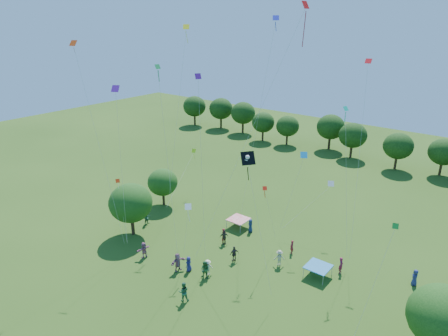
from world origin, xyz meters
The scene contains 38 objects.
near_tree_west centered at (-12.93, 13.59, 3.94)m, with size 4.86×4.86×6.14m.
near_tree_north centered at (-15.80, 21.14, 3.23)m, with size 3.91×3.91×4.99m.
near_tree_east centered at (18.36, 15.34, 3.80)m, with size 4.93×4.93×6.03m.
treeline centered at (-1.73, 55.43, 4.09)m, with size 88.01×8.77×6.77m.
tent_red_stripe centered at (-4.41, 22.37, 1.04)m, with size 2.20×2.20×1.10m.
tent_blue centered at (7.24, 19.35, 1.04)m, with size 2.20×2.20×1.10m.
crowd_person_0 centered at (-3.04, 12.31, 0.78)m, with size 0.77×0.42×1.57m, color navy.
crowd_person_1 centered at (-3.53, 18.49, 0.89)m, with size 0.67×0.43×1.78m, color maroon.
crowd_person_2 centered at (-1.03, 12.42, 0.90)m, with size 0.89×0.48×1.81m, color #29612F.
crowd_person_4 centered at (-0.57, 16.41, 0.84)m, with size 0.99×0.45×1.69m, color #3C3130.
crowd_person_5 centered at (-8.32, 11.22, 0.86)m, with size 1.60×0.57×1.72m, color #A76187.
crowd_person_6 centered at (-2.67, 22.33, 0.80)m, with size 0.79×0.42×1.59m, color navy.
crowd_person_7 centered at (8.75, 21.21, 0.84)m, with size 0.63×0.41×1.69m, color maroon.
crowd_person_8 centered at (-13.47, 16.24, 0.86)m, with size 0.85×0.46×1.71m, color #25563A.
crowd_person_9 centered at (-1.15, 12.94, 0.83)m, with size 1.08×0.49×1.66m, color beige.
crowd_person_10 centered at (-3.44, 18.39, 0.82)m, with size 0.97×0.44×1.65m, color #37342C.
crowd_person_11 centered at (-3.96, 11.72, 0.94)m, with size 1.75×0.62×1.87m, color #824C6B.
crowd_person_12 centered at (14.88, 23.63, 0.81)m, with size 0.80×0.43×1.62m, color navy.
crowd_person_13 centered at (3.33, 21.27, 0.76)m, with size 0.57×0.37×1.53m, color maroon.
crowd_person_14 centered at (-0.38, 8.79, 0.94)m, with size 0.93×0.50×1.88m, color #2B6642.
crowd_person_15 centered at (3.40, 18.62, 0.84)m, with size 1.10×0.50×1.69m, color #A8A486.
pirate_kite centered at (4.16, 11.67, 13.14)m, with size 2.50×1.72×12.58m.
red_high_kite centered at (2.07, 19.62, 19.77)m, with size 6.24×8.37×23.32m.
small_kite_0 centered at (6.89, 27.63, 15.13)m, with size 3.31×7.35×18.20m.
small_kite_1 centered at (-13.65, 10.05, 17.04)m, with size 4.54×0.72×20.05m.
small_kite_2 centered at (-12.82, 22.57, 18.31)m, with size 0.86×4.67×21.31m.
small_kite_3 centered at (-2.98, 10.03, 14.21)m, with size 0.35×1.31×18.66m.
small_kite_4 centered at (2.16, 24.38, 8.94)m, with size 1.99×1.76×8.86m.
small_kite_5 centered at (-11.54, 11.91, 14.47)m, with size 2.25×2.08×15.92m.
small_kite_6 centered at (-3.42, 12.83, 6.10)m, with size 1.32×0.71×5.64m.
small_kite_7 centered at (6.95, 23.72, 12.18)m, with size 2.70×2.20×14.29m.
small_kite_8 centered at (1.71, 18.53, 6.84)m, with size 0.74×3.56×7.07m.
small_kite_9 centered at (-13.19, 12.42, 5.68)m, with size 3.63×2.31×5.55m.
small_kite_10 centered at (-15.24, 25.88, 5.23)m, with size 2.94×8.33×5.02m.
small_kite_11 centered at (14.00, 15.12, 7.51)m, with size 1.02×3.70×8.17m.
small_kite_12 centered at (-3.38, 25.88, 18.55)m, with size 2.36×3.23×22.23m.
small_kite_13 centered at (-1.77, 12.98, 14.14)m, with size 0.57×1.12×17.78m.
small_kite_14 centered at (4.07, 26.94, 5.72)m, with size 3.83×4.42×5.21m.
Camera 1 is at (20.13, -11.56, 23.24)m, focal length 32.00 mm.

